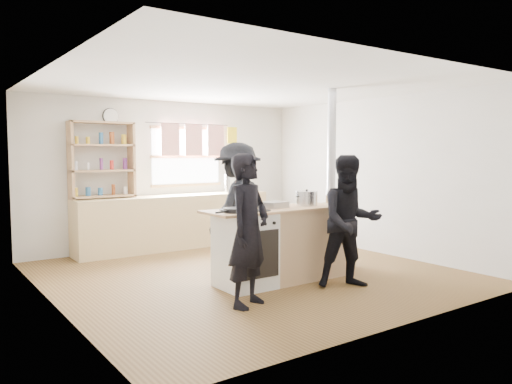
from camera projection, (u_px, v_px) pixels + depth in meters
ground at (250, 274)px, 6.69m from camera, size 5.00×5.00×0.01m
back_counter at (176, 222)px, 8.47m from camera, size 3.40×0.55×0.90m
shelving_unit at (102, 159)px, 7.79m from camera, size 1.00×0.28×1.20m
thermos at (227, 183)px, 9.01m from camera, size 0.10×0.10×0.33m
cooking_island at (284, 244)px, 6.29m from camera, size 1.97×0.64×0.93m
skillet_greens at (236, 210)px, 5.73m from camera, size 0.38×0.38×0.05m
roast_tray at (274, 204)px, 6.21m from camera, size 0.36×0.31×0.08m
stockpot_stove at (248, 203)px, 6.04m from camera, size 0.22×0.22×0.18m
stockpot_counter at (307, 198)px, 6.47m from camera, size 0.29×0.29×0.21m
bread_board at (335, 200)px, 6.63m from camera, size 0.32×0.27×0.12m
flue_heater at (331, 221)px, 7.02m from camera, size 0.35×0.35×2.50m
person_near_left at (249, 230)px, 5.21m from camera, size 0.69×0.60×1.61m
person_near_right at (350, 222)px, 5.95m from camera, size 0.96×0.87×1.59m
person_far at (238, 206)px, 6.92m from camera, size 1.30×1.04×1.75m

